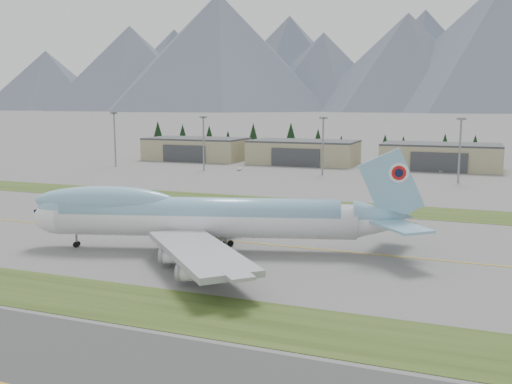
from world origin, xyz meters
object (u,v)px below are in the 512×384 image
at_px(service_vehicle_b, 379,173).
at_px(hangar_center, 304,152).
at_px(hangar_right, 441,156).
at_px(service_vehicle_a, 240,170).
at_px(boeing_747_freighter, 201,216).
at_px(hangar_left, 196,149).
at_px(service_vehicle_c, 440,172).

bearing_deg(service_vehicle_b, hangar_center, 89.07).
bearing_deg(hangar_right, service_vehicle_a, -155.47).
distance_m(boeing_747_freighter, hangar_center, 160.19).
distance_m(hangar_right, service_vehicle_b, 32.20).
xyz_separation_m(hangar_left, hangar_right, (115.00, 0.00, 0.00)).
xyz_separation_m(service_vehicle_a, service_vehicle_b, (55.09, 12.57, 0.00)).
distance_m(hangar_right, service_vehicle_c, 13.70).
bearing_deg(service_vehicle_c, hangar_left, 155.07).
height_order(hangar_left, service_vehicle_c, hangar_left).
bearing_deg(hangar_left, service_vehicle_a, -43.08).
bearing_deg(service_vehicle_c, service_vehicle_b, -174.92).
bearing_deg(boeing_747_freighter, service_vehicle_a, 93.42).
bearing_deg(hangar_left, boeing_747_freighter, -62.84).
xyz_separation_m(hangar_left, service_vehicle_a, (37.72, -35.27, -5.39)).
relative_size(hangar_left, hangar_center, 1.00).
bearing_deg(hangar_left, service_vehicle_b, -13.74).
distance_m(hangar_left, hangar_right, 115.00).
relative_size(boeing_747_freighter, hangar_center, 1.54).
xyz_separation_m(boeing_747_freighter, service_vehicle_b, (11.72, 135.35, -6.42)).
xyz_separation_m(service_vehicle_a, service_vehicle_c, (78.02, 22.69, 0.00)).
xyz_separation_m(hangar_center, service_vehicle_c, (60.74, -12.57, -5.39)).
bearing_deg(hangar_center, service_vehicle_a, -116.11).
xyz_separation_m(boeing_747_freighter, service_vehicle_a, (-43.37, 122.78, -6.42)).
relative_size(boeing_747_freighter, service_vehicle_a, 20.01).
relative_size(service_vehicle_a, service_vehicle_c, 0.85).
distance_m(hangar_center, hangar_right, 60.00).
bearing_deg(service_vehicle_a, boeing_747_freighter, -79.73).
relative_size(hangar_right, service_vehicle_a, 13.00).
bearing_deg(boeing_747_freighter, hangar_left, 101.13).
xyz_separation_m(hangar_left, service_vehicle_c, (115.74, -12.57, -5.39)).
height_order(service_vehicle_a, service_vehicle_c, service_vehicle_c).
xyz_separation_m(boeing_747_freighter, hangar_right, (33.92, 158.05, -1.03)).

